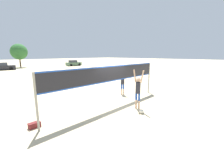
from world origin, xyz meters
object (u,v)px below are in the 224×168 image
Objects in this scene: player_blocker at (123,81)px; parked_car_near at (74,63)px; volleyball_net at (112,76)px; gear_bag at (34,125)px; player_spiker at (138,88)px; tree_left_cluster at (19,52)px; parked_car_mid at (3,67)px; volleyball at (141,111)px.

player_blocker reaches higher than parked_car_near.
gear_bag is at bearing 174.41° from volleyball_net.
player_spiker is 4.85× the size of gear_bag.
tree_left_cluster is (4.77, 35.17, 1.87)m from volleyball_net.
gear_bag is 30.73m from parked_car_mid.
player_blocker is 0.45× the size of parked_car_mid.
volleyball is 0.05× the size of parked_car_mid.
parked_car_mid is at bearing -179.62° from parked_car_near.
volleyball_net is 3.92× the size of player_spiker.
tree_left_cluster is (4.66, 37.26, 3.63)m from volleyball.
player_spiker reaches higher than player_blocker.
player_spiker reaches higher than gear_bag.
parked_car_near is at bearing -26.63° from player_spiker.
player_blocker is at bearing 5.90° from gear_bag.
parked_car_near is at bearing 154.20° from player_blocker.
volleyball_net is 30.80m from parked_car_mid.
parked_car_near reaches higher than parked_car_mid.
volleyball is 5.24m from gear_bag.
player_blocker is at bearing -113.45° from parked_car_near.
player_spiker is 9.99× the size of volleyball.
player_spiker is 37.00m from tree_left_cluster.
parked_car_near is at bearing 12.23° from parked_car_mid.
volleyball_net reaches higher than parked_car_mid.
tree_left_cluster is at bearing 159.46° from parked_car_near.
gear_bag is at bearing 68.96° from player_spiker.
player_spiker is 0.51× the size of parked_car_mid.
parked_car_mid is 0.81× the size of tree_left_cluster.
volleyball is at bearing -28.82° from gear_bag.
player_blocker is at bearing -71.87° from parked_car_mid.
parked_car_mid is (-0.18, 32.28, -0.56)m from player_spiker.
player_spiker is 1.34m from volleyball.
parked_car_mid is at bearing 89.25° from volleyball_net.
volleyball is at bearing -86.88° from volleyball_net.
tree_left_cluster is at bearing 82.87° from volleyball.
volleyball_net reaches higher than player_blocker.
gear_bag is 0.10× the size of parked_car_mid.
player_blocker is 0.50× the size of parked_car_near.
parked_car_near is (20.97, 29.78, 0.57)m from gear_bag.
player_blocker reaches higher than parked_car_mid.
volleyball is (-0.47, -0.58, -1.11)m from player_spiker.
gear_bag is 36.43m from parked_car_near.
volleyball_net is at bearing 21.18° from player_spiker.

